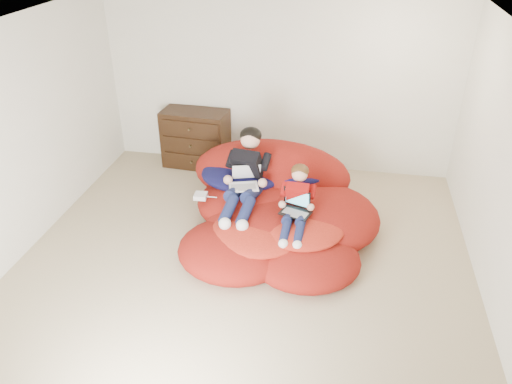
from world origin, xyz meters
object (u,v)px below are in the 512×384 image
younger_boy (297,200)px  laptop_black (296,206)px  older_boy (246,171)px  dresser (196,139)px  beanbag_pile (276,209)px  laptop_white (245,180)px

younger_boy → laptop_black: bearing=-90.0°
older_boy → laptop_black: older_boy is taller
dresser → beanbag_pile: dresser is taller
beanbag_pile → laptop_black: bearing=-53.4°
dresser → laptop_black: bearing=-46.9°
laptop_white → beanbag_pile: bearing=4.2°
dresser → beanbag_pile: bearing=-45.5°
dresser → laptop_black: dresser is taller
dresser → younger_boy: younger_boy is taller
younger_boy → laptop_black: younger_boy is taller
younger_boy → laptop_white: bearing=155.6°
older_boy → younger_boy: older_boy is taller
younger_boy → beanbag_pile: bearing=130.1°
beanbag_pile → older_boy: 0.59m
older_boy → younger_boy: bearing=-29.2°
beanbag_pile → older_boy: (-0.38, 0.04, 0.45)m
laptop_white → laptop_black: size_ratio=1.15×
dresser → laptop_white: size_ratio=2.27×
beanbag_pile → laptop_white: (-0.38, -0.03, 0.37)m
dresser → older_boy: (1.06, -1.43, 0.29)m
older_boy → laptop_white: older_boy is taller
laptop_black → dresser: bearing=133.1°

